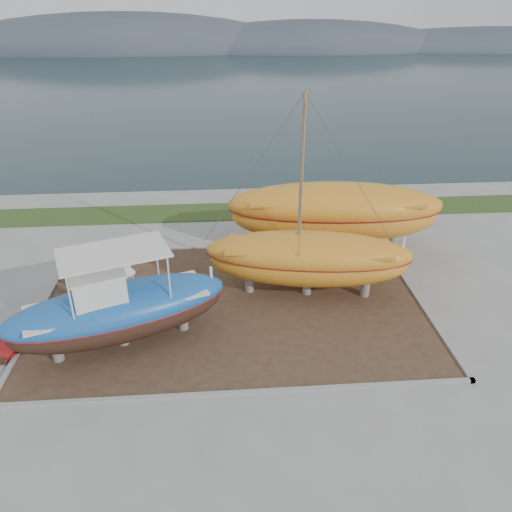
{
  "coord_description": "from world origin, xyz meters",
  "views": [
    {
      "loc": [
        -0.41,
        -16.24,
        13.46
      ],
      "look_at": [
        1.13,
        4.0,
        2.64
      ],
      "focal_mm": 35.0,
      "sensor_mm": 36.0,
      "label": 1
    }
  ],
  "objects_px": {
    "white_dinghy": "(96,275)",
    "orange_sailboat": "(312,202)",
    "orange_bare_hull": "(334,219)",
    "red_trailer": "(1,349)",
    "blue_caique": "(117,300)"
  },
  "relations": [
    {
      "from": "white_dinghy",
      "to": "orange_sailboat",
      "type": "bearing_deg",
      "value": 5.54
    },
    {
      "from": "orange_sailboat",
      "to": "orange_bare_hull",
      "type": "distance_m",
      "value": 5.83
    },
    {
      "from": "orange_sailboat",
      "to": "white_dinghy",
      "type": "bearing_deg",
      "value": -179.51
    },
    {
      "from": "orange_sailboat",
      "to": "orange_bare_hull",
      "type": "height_order",
      "value": "orange_sailboat"
    },
    {
      "from": "orange_sailboat",
      "to": "orange_bare_hull",
      "type": "xyz_separation_m",
      "value": [
        2.24,
        4.55,
        -2.89
      ]
    },
    {
      "from": "blue_caique",
      "to": "red_trailer",
      "type": "relative_size",
      "value": 3.43
    },
    {
      "from": "blue_caique",
      "to": "orange_sailboat",
      "type": "relative_size",
      "value": 0.92
    },
    {
      "from": "blue_caique",
      "to": "white_dinghy",
      "type": "relative_size",
      "value": 2.17
    },
    {
      "from": "blue_caique",
      "to": "orange_bare_hull",
      "type": "relative_size",
      "value": 0.76
    },
    {
      "from": "white_dinghy",
      "to": "orange_bare_hull",
      "type": "distance_m",
      "value": 13.23
    },
    {
      "from": "white_dinghy",
      "to": "red_trailer",
      "type": "height_order",
      "value": "white_dinghy"
    },
    {
      "from": "blue_caique",
      "to": "orange_sailboat",
      "type": "height_order",
      "value": "orange_sailboat"
    },
    {
      "from": "orange_sailboat",
      "to": "red_trailer",
      "type": "height_order",
      "value": "orange_sailboat"
    },
    {
      "from": "blue_caique",
      "to": "white_dinghy",
      "type": "distance_m",
      "value": 5.53
    },
    {
      "from": "white_dinghy",
      "to": "orange_sailboat",
      "type": "relative_size",
      "value": 0.42
    }
  ]
}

